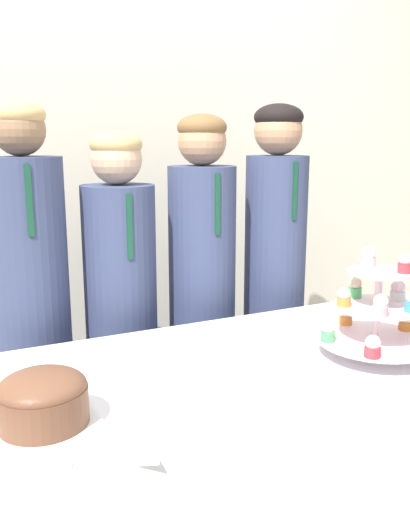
# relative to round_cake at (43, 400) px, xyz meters

# --- Properties ---
(wall_back) EXTENTS (9.00, 0.06, 2.70)m
(wall_back) POSITION_rel_round_cake_xyz_m (0.57, 1.28, 0.53)
(wall_back) COLOR beige
(wall_back) RESTS_ON ground_plane
(table) EXTENTS (1.54, 0.72, 0.76)m
(table) POSITION_rel_round_cake_xyz_m (0.57, 0.13, -0.44)
(table) COLOR white
(table) RESTS_ON ground_plane
(round_cake) EXTENTS (0.23, 0.23, 0.13)m
(round_cake) POSITION_rel_round_cake_xyz_m (0.00, 0.00, 0.00)
(round_cake) COLOR white
(round_cake) RESTS_ON table
(cake_knife) EXTENTS (0.23, 0.10, 0.01)m
(cake_knife) POSITION_rel_round_cake_xyz_m (0.03, -0.18, -0.06)
(cake_knife) COLOR silver
(cake_knife) RESTS_ON table
(cupcake_stand) EXTENTS (0.34, 0.34, 0.31)m
(cupcake_stand) POSITION_rel_round_cake_xyz_m (0.93, 0.01, 0.07)
(cupcake_stand) COLOR silver
(cupcake_stand) RESTS_ON table
(student_0) EXTENTS (0.26, 0.26, 1.50)m
(student_0) POSITION_rel_round_cake_xyz_m (0.07, 0.73, -0.10)
(student_0) COLOR #384266
(student_0) RESTS_ON ground_plane
(student_1) EXTENTS (0.26, 0.27, 1.41)m
(student_1) POSITION_rel_round_cake_xyz_m (0.39, 0.73, -0.15)
(student_1) COLOR #384266
(student_1) RESTS_ON ground_plane
(student_2) EXTENTS (0.26, 0.26, 1.47)m
(student_2) POSITION_rel_round_cake_xyz_m (0.72, 0.73, -0.11)
(student_2) COLOR #384266
(student_2) RESTS_ON ground_plane
(student_3) EXTENTS (0.25, 0.26, 1.51)m
(student_3) POSITION_rel_round_cake_xyz_m (1.05, 0.73, -0.08)
(student_3) COLOR #384266
(student_3) RESTS_ON ground_plane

